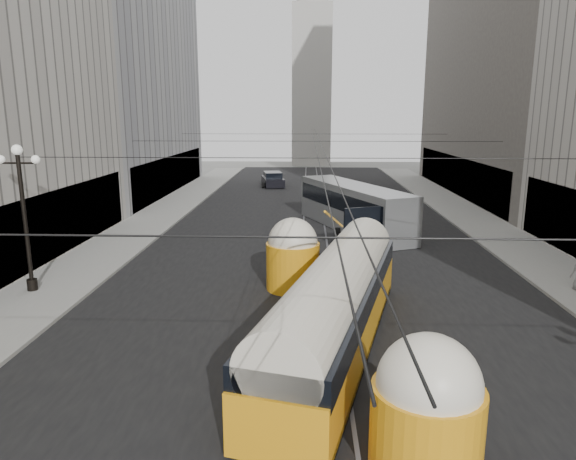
{
  "coord_description": "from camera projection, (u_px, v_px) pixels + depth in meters",
  "views": [
    {
      "loc": [
        -0.46,
        -3.12,
        7.7
      ],
      "look_at": [
        -1.21,
        16.18,
        3.38
      ],
      "focal_mm": 32.0,
      "sensor_mm": 36.0,
      "label": 1
    }
  ],
  "objects": [
    {
      "name": "road",
      "position": [
        314.0,
        226.0,
        36.39
      ],
      "size": [
        20.0,
        85.0,
        0.02
      ],
      "primitive_type": "cube",
      "color": "black",
      "rests_on": "ground"
    },
    {
      "name": "sidewalk_left",
      "position": [
        161.0,
        215.0,
        40.25
      ],
      "size": [
        4.0,
        72.0,
        0.15
      ],
      "primitive_type": "cube",
      "color": "gray",
      "rests_on": "ground"
    },
    {
      "name": "sidewalk_right",
      "position": [
        470.0,
        217.0,
        39.33
      ],
      "size": [
        4.0,
        72.0,
        0.15
      ],
      "primitive_type": "cube",
      "color": "gray",
      "rests_on": "ground"
    },
    {
      "name": "rail_left",
      "position": [
        303.0,
        226.0,
        36.42
      ],
      "size": [
        0.12,
        85.0,
        0.04
      ],
      "primitive_type": "cube",
      "color": "gray",
      "rests_on": "ground"
    },
    {
      "name": "rail_right",
      "position": [
        325.0,
        227.0,
        36.36
      ],
      "size": [
        0.12,
        85.0,
        0.04
      ],
      "primitive_type": "cube",
      "color": "gray",
      "rests_on": "ground"
    },
    {
      "name": "building_left_far",
      "position": [
        105.0,
        45.0,
        49.14
      ],
      "size": [
        12.6,
        28.6,
        28.6
      ],
      "color": "#999999",
      "rests_on": "ground"
    },
    {
      "name": "building_right_far",
      "position": [
        531.0,
        20.0,
        47.19
      ],
      "size": [
        12.6,
        32.6,
        32.6
      ],
      "color": "#514C47",
      "rests_on": "ground"
    },
    {
      "name": "distant_tower",
      "position": [
        312.0,
        67.0,
        79.44
      ],
      "size": [
        6.0,
        6.0,
        31.36
      ],
      "color": "#B2AFA8",
      "rests_on": "ground"
    },
    {
      "name": "lamppost_left_mid",
      "position": [
        24.0,
        210.0,
        21.91
      ],
      "size": [
        1.86,
        0.44,
        6.37
      ],
      "color": "black",
      "rests_on": "sidewalk_left"
    },
    {
      "name": "catenary",
      "position": [
        317.0,
        143.0,
        34.12
      ],
      "size": [
        25.0,
        72.0,
        0.23
      ],
      "color": "black",
      "rests_on": "ground"
    },
    {
      "name": "streetcar",
      "position": [
        336.0,
        304.0,
        16.93
      ],
      "size": [
        5.62,
        14.8,
        3.32
      ],
      "color": "orange",
      "rests_on": "ground"
    },
    {
      "name": "city_bus",
      "position": [
        353.0,
        205.0,
        35.01
      ],
      "size": [
        7.19,
        12.66,
        3.1
      ],
      "color": "#A0A3A5",
      "rests_on": "ground"
    },
    {
      "name": "sedan_white_far",
      "position": [
        347.0,
        198.0,
        45.18
      ],
      "size": [
        3.18,
        4.67,
        1.36
      ],
      "color": "white",
      "rests_on": "ground"
    },
    {
      "name": "sedan_dark_far",
      "position": [
        273.0,
        180.0,
        57.02
      ],
      "size": [
        2.98,
        5.31,
        1.58
      ],
      "color": "black",
      "rests_on": "ground"
    }
  ]
}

